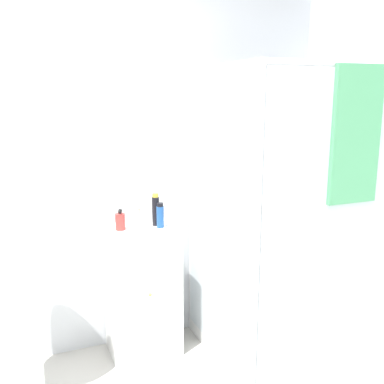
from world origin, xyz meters
name	(u,v)px	position (x,y,z in m)	size (l,w,h in m)	color
wall_back	(89,173)	(0.00, 1.70, 1.25)	(6.40, 0.06, 2.50)	silver
shower_enclosure	(280,287)	(1.13, 1.10, 0.50)	(0.97, 1.00, 1.94)	white
vanity_cabinet	(143,290)	(0.29, 1.49, 0.45)	(0.47, 0.36, 0.90)	silver
sink	(26,283)	(-0.45, 1.33, 0.69)	(0.46, 0.46, 1.02)	white
soap_dispenser	(120,221)	(0.15, 1.48, 0.96)	(0.06, 0.07, 0.14)	red
shampoo_bottle_tall_black	(156,210)	(0.39, 1.49, 1.01)	(0.05, 0.05, 0.22)	black
shampoo_bottle_blue	(160,216)	(0.40, 1.43, 0.98)	(0.05, 0.05, 0.17)	#1E4C93
lotion_bottle_white	(138,216)	(0.29, 1.58, 0.96)	(0.04, 0.04, 0.13)	beige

